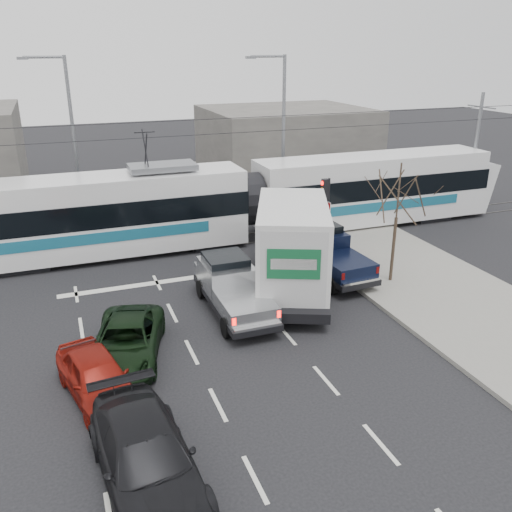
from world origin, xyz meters
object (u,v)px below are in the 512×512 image
object	(u,v)px
street_lamp_near	(281,126)
box_truck	(292,247)
green_car	(127,341)
bare_tree	(398,196)
street_lamp_far	(70,132)
tram	(249,200)
silver_pickup	(231,286)
dark_car	(146,458)
traffic_signal	(326,200)
red_car	(97,377)
navy_pickup	(326,252)

from	to	relation	value
street_lamp_near	box_truck	distance (m)	11.82
street_lamp_near	green_car	bearing A→B (deg)	-128.91
bare_tree	street_lamp_far	world-z (taller)	street_lamp_far
tram	street_lamp_far	bearing A→B (deg)	144.04
bare_tree	street_lamp_near	distance (m)	11.58
silver_pickup	dark_car	size ratio (longest dim) A/B	1.06
street_lamp_far	green_car	bearing A→B (deg)	-88.27
traffic_signal	red_car	bearing A→B (deg)	-144.86
navy_pickup	green_car	xyz separation A→B (m)	(-9.19, -4.03, -0.41)
traffic_signal	tram	world-z (taller)	tram
tram	street_lamp_near	bearing A→B (deg)	49.08
silver_pickup	green_car	size ratio (longest dim) A/B	1.18
traffic_signal	street_lamp_near	size ratio (longest dim) A/B	0.40
silver_pickup	box_truck	xyz separation A→B (m)	(2.82, 0.75, 0.93)
traffic_signal	tram	size ratio (longest dim) A/B	0.13
traffic_signal	street_lamp_near	distance (m)	7.91
bare_tree	dark_car	xyz separation A→B (m)	(-11.65, -7.74, -3.06)
box_truck	red_car	bearing A→B (deg)	-126.45
traffic_signal	box_truck	size ratio (longest dim) A/B	0.45
silver_pickup	box_truck	bearing A→B (deg)	15.06
navy_pickup	dark_car	world-z (taller)	navy_pickup
street_lamp_far	red_car	xyz separation A→B (m)	(-0.60, -17.43, -4.45)
tram	dark_car	world-z (taller)	tram
street_lamp_far	red_car	bearing A→B (deg)	-91.97
navy_pickup	red_car	size ratio (longest dim) A/B	1.32
box_truck	green_car	xyz separation A→B (m)	(-7.07, -3.00, -1.26)
street_lamp_far	tram	size ratio (longest dim) A/B	0.32
traffic_signal	dark_car	size ratio (longest dim) A/B	0.72
traffic_signal	tram	xyz separation A→B (m)	(-2.54, 3.61, -0.70)
traffic_signal	tram	distance (m)	4.47
green_car	tram	bearing A→B (deg)	68.33
bare_tree	silver_pickup	world-z (taller)	bare_tree
red_car	street_lamp_far	bearing A→B (deg)	74.55
street_lamp_near	dark_car	size ratio (longest dim) A/B	1.79
street_lamp_near	street_lamp_far	size ratio (longest dim) A/B	1.00
silver_pickup	box_truck	world-z (taller)	box_truck
tram	silver_pickup	distance (m)	8.32
street_lamp_far	green_car	distance (m)	16.30
street_lamp_far	box_truck	xyz separation A→B (m)	(7.54, -12.67, -3.22)
silver_pickup	green_car	bearing A→B (deg)	-151.93
dark_car	green_car	bearing A→B (deg)	81.78
street_lamp_far	red_car	size ratio (longest dim) A/B	2.32
tram	green_car	xyz separation A→B (m)	(-7.65, -9.77, -1.41)
traffic_signal	dark_car	distance (m)	15.89
box_truck	bare_tree	bearing A→B (deg)	12.12
silver_pickup	red_car	size ratio (longest dim) A/B	1.37
red_car	navy_pickup	bearing A→B (deg)	15.95
bare_tree	traffic_signal	size ratio (longest dim) A/B	1.39
bare_tree	street_lamp_near	xyz separation A→B (m)	(-0.29, 11.50, 1.32)
red_car	bare_tree	bearing A→B (deg)	4.12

